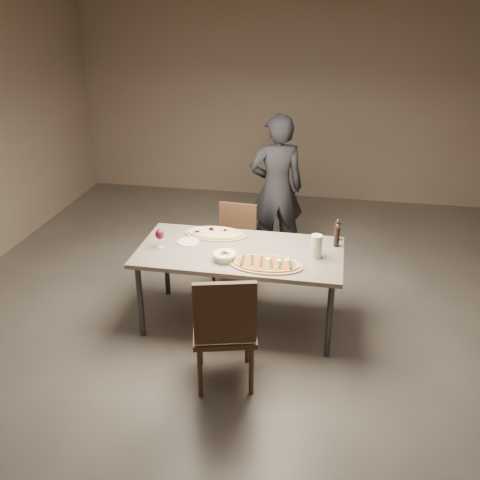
% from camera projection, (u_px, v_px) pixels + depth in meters
% --- Properties ---
extents(room, '(7.00, 7.00, 7.00)m').
position_uv_depth(room, '(240.00, 180.00, 4.43)').
color(room, '#5F5852').
rests_on(room, ground).
extents(dining_table, '(1.80, 0.90, 0.75)m').
position_uv_depth(dining_table, '(240.00, 256.00, 4.73)').
color(dining_table, gray).
rests_on(dining_table, ground).
extents(zucchini_pizza, '(0.62, 0.34, 0.05)m').
position_uv_depth(zucchini_pizza, '(266.00, 264.00, 4.44)').
color(zucchini_pizza, tan).
rests_on(zucchini_pizza, dining_table).
extents(ham_pizza, '(0.58, 0.32, 0.04)m').
position_uv_depth(ham_pizza, '(216.00, 233.00, 4.99)').
color(ham_pizza, tan).
rests_on(ham_pizza, dining_table).
extents(bread_basket, '(0.20, 0.20, 0.07)m').
position_uv_depth(bread_basket, '(225.00, 256.00, 4.51)').
color(bread_basket, '#F7E7C8').
rests_on(bread_basket, dining_table).
extents(oil_dish, '(0.13, 0.13, 0.02)m').
position_uv_depth(oil_dish, '(254.00, 264.00, 4.45)').
color(oil_dish, white).
rests_on(oil_dish, dining_table).
extents(pepper_mill_left, '(0.05, 0.05, 0.21)m').
position_uv_depth(pepper_mill_left, '(337.00, 236.00, 4.74)').
color(pepper_mill_left, black).
rests_on(pepper_mill_left, dining_table).
extents(pepper_mill_right, '(0.05, 0.05, 0.20)m').
position_uv_depth(pepper_mill_right, '(337.00, 230.00, 4.86)').
color(pepper_mill_right, black).
rests_on(pepper_mill_right, dining_table).
extents(carafe, '(0.10, 0.10, 0.20)m').
position_uv_depth(carafe, '(316.00, 246.00, 4.54)').
color(carafe, silver).
rests_on(carafe, dining_table).
extents(wine_glass, '(0.08, 0.08, 0.17)m').
position_uv_depth(wine_glass, '(160.00, 235.00, 4.71)').
color(wine_glass, silver).
rests_on(wine_glass, dining_table).
extents(side_plate, '(0.20, 0.20, 0.01)m').
position_uv_depth(side_plate, '(188.00, 242.00, 4.85)').
color(side_plate, white).
rests_on(side_plate, dining_table).
extents(chair_near, '(0.58, 0.58, 1.00)m').
position_uv_depth(chair_near, '(225.00, 326.00, 3.97)').
color(chair_near, '#3D2819').
rests_on(chair_near, ground).
extents(chair_far, '(0.43, 0.43, 0.87)m').
position_uv_depth(chair_far, '(236.00, 242.00, 5.49)').
color(chair_far, '#3D2819').
rests_on(chair_far, ground).
extents(diner, '(0.70, 0.56, 1.67)m').
position_uv_depth(diner, '(276.00, 189.00, 5.90)').
color(diner, black).
rests_on(diner, ground).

